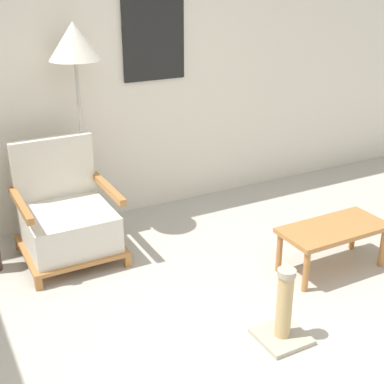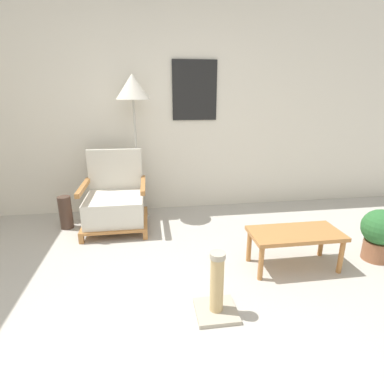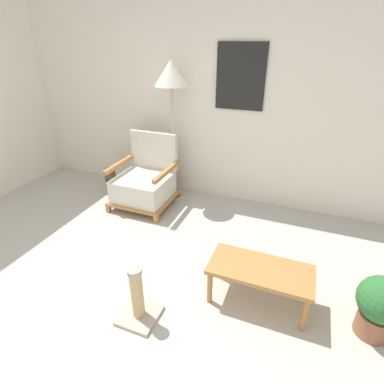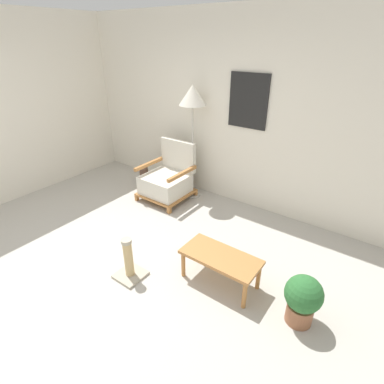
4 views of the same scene
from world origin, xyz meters
TOP-DOWN VIEW (x-y plane):
  - ground_plane at (0.00, 0.00)m, footprint 14.00×14.00m
  - wall_back at (0.00, 2.48)m, footprint 8.00×0.09m
  - armchair at (-0.55, 1.89)m, footprint 0.72×0.72m
  - floor_lamp at (-0.29, 2.21)m, footprint 0.39×0.39m
  - coffee_table at (1.11, 0.77)m, footprint 0.81×0.39m
  - vase at (-1.13, 1.95)m, footprint 0.15×0.15m
  - potted_plant at (1.95, 0.78)m, footprint 0.33×0.33m
  - scratching_post at (0.29, 0.27)m, footprint 0.29×0.29m

SIDE VIEW (x-z plane):
  - ground_plane at x=0.00m, z-range 0.00..0.00m
  - scratching_post at x=0.29m, z-range -0.07..0.41m
  - vase at x=-1.13m, z-range 0.00..0.39m
  - potted_plant at x=1.95m, z-range 0.03..0.53m
  - coffee_table at x=1.11m, z-range 0.12..0.47m
  - armchair at x=-0.55m, z-range -0.13..0.75m
  - wall_back at x=0.00m, z-range 0.00..2.70m
  - floor_lamp at x=-0.29m, z-range 0.65..2.37m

